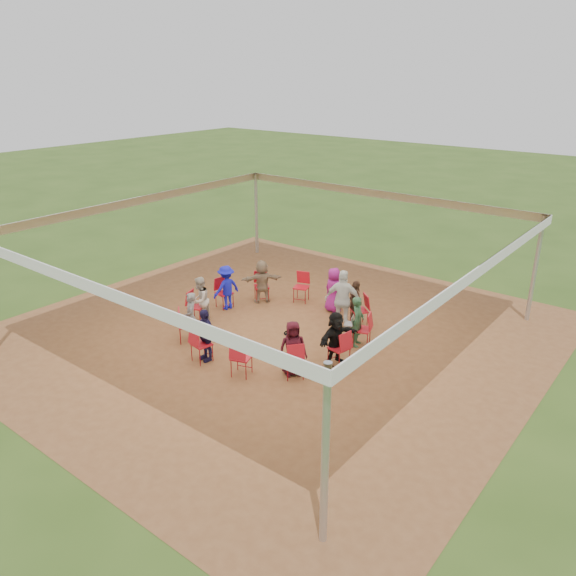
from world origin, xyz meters
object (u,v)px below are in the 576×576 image
Objects in this scene: laptop at (351,322)px; standing_person at (343,300)px; chair_11 at (339,348)px; person_seated_1 at (355,304)px; chair_2 at (336,296)px; chair_0 at (362,330)px; chair_3 at (301,287)px; person_seated_7 at (205,335)px; person_seated_2 at (334,290)px; person_seated_9 at (336,338)px; chair_1 at (359,311)px; chair_5 at (224,293)px; cable_coil at (290,333)px; chair_10 at (294,359)px; person_seated_0 at (358,321)px; chair_6 at (197,307)px; person_seated_8 at (293,348)px; person_seated_5 at (200,300)px; person_seated_3 at (262,281)px; chair_9 at (241,358)px; chair_7 at (187,325)px; chair_8 at (202,344)px; person_seated_6 at (191,317)px; chair_4 at (262,287)px; person_seated_4 at (226,288)px.

standing_person is at bearing 26.72° from laptop.
person_seated_1 is (-0.85, 2.08, 0.21)m from chair_11.
person_seated_1 is 0.79× the size of standing_person.
person_seated_1 is at bearing 159.31° from chair_2.
chair_0 is 1.19m from chair_11.
person_seated_7 reaches higher than chair_3.
person_seated_9 is (1.76, -2.54, 0.00)m from person_seated_2.
chair_1 is at bearing 150.00° from chair_3.
cable_coil is at bearing 95.37° from chair_5.
chair_11 is at bearing 178.76° from laptop.
person_seated_7 is (-0.80, -4.42, 0.21)m from chair_2.
chair_1 is 1.00× the size of chair_3.
chair_10 is at bearing 79.19° from standing_person.
chair_2 is 0.69× the size of person_seated_0.
chair_6 is 3.90m from person_seated_8.
person_seated_5 is at bearing -159.09° from cable_coil.
person_seated_2 is at bearing 20.69° from chair_1.
person_seated_2 is 3.09m from person_seated_9.
chair_3 is 1.19m from person_seated_3.
chair_0 reaches higher than cable_coil.
chair_0 is at bearing -90.00° from laptop.
chair_2 is at bearing 60.00° from chair_10.
chair_0 is 0.69× the size of person_seated_7.
person_seated_1 and person_seated_7 have the same top height.
chair_9 and chair_11 have the same top height.
person_seated_3 is at bearing 32.65° from chair_2.
person_seated_3 is 1.00× the size of person_seated_5.
person_seated_2 reaches higher than chair_10.
chair_2 is 1.00× the size of chair_7.
person_seated_2 is at bearing 75.41° from chair_9.
chair_8 is 2.26m from person_seated_8.
person_seated_6 is at bearing 15.00° from person_seated_5.
chair_8 is 0.69× the size of person_seated_3.
chair_11 is 2.33× the size of cable_coil.
laptop is (-0.25, 1.07, -0.04)m from person_seated_9.
person_seated_1 and person_seated_9 have the same top height.
person_seated_0 is at bearing 90.00° from chair_6.
standing_person reaches higher than chair_5.
chair_8 is (1.76, -1.49, 0.00)m from chair_6.
chair_2 is at bearing 150.00° from chair_4.
chair_5 is 0.69× the size of person_seated_6.
person_seated_1 is (1.83, 3.94, 0.21)m from chair_8.
person_seated_7 reaches higher than chair_1.
standing_person is at bearing 115.20° from person_seated_4.
chair_1 is 0.69× the size of person_seated_2.
standing_person reaches higher than chair_9.
chair_7 is 4.13m from standing_person.
person_seated_4 is at bearing 119.12° from chair_9.
chair_5 is 1.00× the size of chair_10.
chair_0 is 0.69× the size of person_seated_5.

